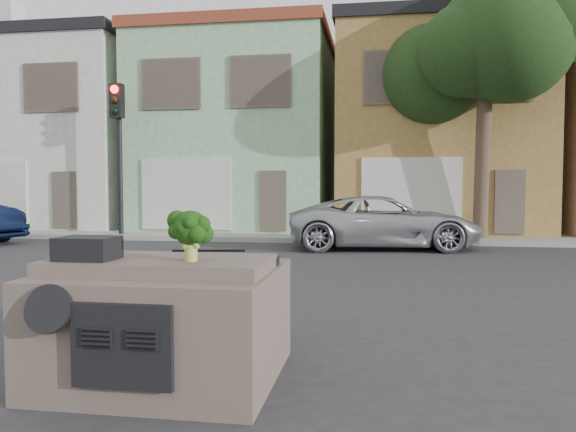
# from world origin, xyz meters

# --- Properties ---
(ground_plane) EXTENTS (120.00, 120.00, 0.00)m
(ground_plane) POSITION_xyz_m (0.00, 0.00, 0.00)
(ground_plane) COLOR #303033
(ground_plane) RESTS_ON ground
(sidewalk) EXTENTS (40.00, 3.00, 0.15)m
(sidewalk) POSITION_xyz_m (0.00, 10.50, 0.07)
(sidewalk) COLOR gray
(sidewalk) RESTS_ON ground
(townhouse_white) EXTENTS (7.20, 8.20, 7.55)m
(townhouse_white) POSITION_xyz_m (-11.00, 14.50, 3.77)
(townhouse_white) COLOR silver
(townhouse_white) RESTS_ON ground
(townhouse_mint) EXTENTS (7.20, 8.20, 7.55)m
(townhouse_mint) POSITION_xyz_m (-3.50, 14.50, 3.77)
(townhouse_mint) COLOR #93C493
(townhouse_mint) RESTS_ON ground
(townhouse_tan) EXTENTS (7.20, 8.20, 7.55)m
(townhouse_tan) POSITION_xyz_m (4.00, 14.50, 3.77)
(townhouse_tan) COLOR olive
(townhouse_tan) RESTS_ON ground
(silver_pickup) EXTENTS (5.55, 3.06, 1.47)m
(silver_pickup) POSITION_xyz_m (2.08, 7.95, 0.00)
(silver_pickup) COLOR #B3B6BB
(silver_pickup) RESTS_ON ground
(traffic_signal) EXTENTS (0.40, 0.40, 5.10)m
(traffic_signal) POSITION_xyz_m (-6.50, 9.50, 2.55)
(traffic_signal) COLOR black
(traffic_signal) RESTS_ON ground
(tree_near) EXTENTS (4.40, 4.00, 8.50)m
(tree_near) POSITION_xyz_m (5.00, 9.80, 4.25)
(tree_near) COLOR #1D3815
(tree_near) RESTS_ON ground
(car_dashboard) EXTENTS (2.00, 1.80, 1.12)m
(car_dashboard) POSITION_xyz_m (0.00, -3.00, 0.56)
(car_dashboard) COLOR brown
(car_dashboard) RESTS_ON ground
(instrument_hump) EXTENTS (0.48, 0.38, 0.20)m
(instrument_hump) POSITION_xyz_m (-0.58, -3.35, 1.22)
(instrument_hump) COLOR black
(instrument_hump) RESTS_ON car_dashboard
(wiper_arm) EXTENTS (0.69, 0.15, 0.02)m
(wiper_arm) POSITION_xyz_m (0.28, -2.62, 1.13)
(wiper_arm) COLOR black
(wiper_arm) RESTS_ON car_dashboard
(broccoli) EXTENTS (0.48, 0.48, 0.44)m
(broccoli) POSITION_xyz_m (0.33, -3.29, 1.34)
(broccoli) COLOR #13320B
(broccoli) RESTS_ON car_dashboard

